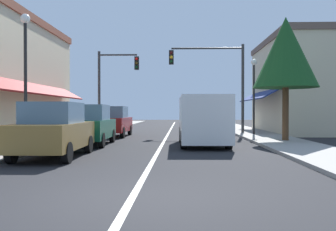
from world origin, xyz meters
The scene contains 14 objects.
ground_plane centered at (0.00, 18.00, 0.00)m, with size 80.00×80.00×0.00m, color black.
sidewalk_left centered at (-5.50, 18.00, 0.06)m, with size 2.60×56.00×0.12m, color gray.
sidewalk_right centered at (5.50, 18.00, 0.06)m, with size 2.60×56.00×0.12m, color gray.
lane_center_stripe centered at (0.00, 18.00, 0.00)m, with size 0.14×52.00×0.01m, color silver.
storefront_right_block centered at (9.03, 20.00, 3.26)m, with size 5.78×10.20×6.50m.
parked_car_nearest_left centered at (-3.21, 5.48, 0.88)m, with size 1.86×4.14×1.77m.
parked_car_second_left centered at (-3.19, 9.92, 0.88)m, with size 1.87×4.15×1.77m.
parked_car_third_left centered at (-3.15, 15.37, 0.88)m, with size 1.81×4.11×1.77m.
van_in_lane centered at (1.79, 9.90, 1.15)m, with size 2.08×5.22×2.12m.
traffic_signal_mast_arm centered at (3.17, 17.63, 3.93)m, with size 4.82×0.50×5.78m.
traffic_signal_left_corner centered at (-3.88, 19.08, 3.68)m, with size 2.87×0.50×5.61m.
street_lamp_left_near centered at (-5.01, 7.53, 3.43)m, with size 0.36×0.36×5.14m.
street_lamp_right_mid centered at (5.19, 16.07, 3.11)m, with size 0.36×0.36×4.60m.
tree_right_near centered at (5.76, 11.43, 4.24)m, with size 3.03×3.03×5.93m.
Camera 1 is at (0.84, -6.18, 1.49)m, focal length 39.59 mm.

